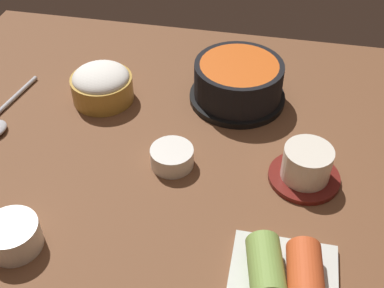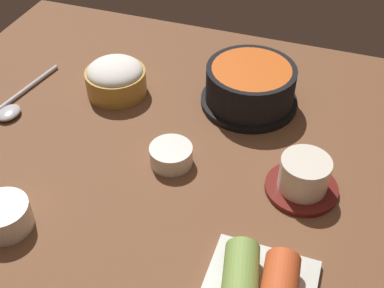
{
  "view_description": "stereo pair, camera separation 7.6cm",
  "coord_description": "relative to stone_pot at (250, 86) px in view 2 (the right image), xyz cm",
  "views": [
    {
      "loc": [
        13.16,
        -57.2,
        55.91
      ],
      "look_at": [
        2.0,
        -2.0,
        5.0
      ],
      "focal_mm": 46.39,
      "sensor_mm": 36.0,
      "label": 1
    },
    {
      "loc": [
        20.47,
        -55.2,
        55.91
      ],
      "look_at": [
        2.0,
        -2.0,
        5.0
      ],
      "focal_mm": 46.39,
      "sensor_mm": 36.0,
      "label": 2
    }
  ],
  "objects": [
    {
      "name": "spoon",
      "position": [
        -38.59,
        -14.52,
        -3.18
      ],
      "size": [
        4.78,
        18.09,
        1.35
      ],
      "color": "#B7B7BC",
      "rests_on": "dining_table"
    },
    {
      "name": "stone_pot",
      "position": [
        0.0,
        0.0,
        0.0
      ],
      "size": [
        17.07,
        17.07,
        7.4
      ],
      "color": "black",
      "rests_on": "dining_table"
    },
    {
      "name": "tea_cup_with_saucer",
      "position": [
        12.48,
        -17.8,
        -1.11
      ],
      "size": [
        10.71,
        10.71,
        5.85
      ],
      "color": "maroon",
      "rests_on": "dining_table"
    },
    {
      "name": "rice_bowl",
      "position": [
        -23.58,
        -4.59,
        -0.61
      ],
      "size": [
        10.88,
        10.88,
        6.4
      ],
      "color": "#B78C38",
      "rests_on": "dining_table"
    },
    {
      "name": "dining_table",
      "position": [
        -6.88,
        -14.69,
        -4.8
      ],
      "size": [
        100.0,
        76.0,
        2.0
      ],
      "primitive_type": "cube",
      "color": "brown",
      "rests_on": "ground"
    },
    {
      "name": "banchan_cup_center",
      "position": [
        -7.62,
        -18.63,
        -2.15
      ],
      "size": [
        6.67,
        6.67,
        3.06
      ],
      "color": "white",
      "rests_on": "dining_table"
    },
    {
      "name": "side_bowl_near",
      "position": [
        -24.35,
        -37.65,
        -1.68
      ],
      "size": [
        7.2,
        7.2,
        3.98
      ],
      "color": "white",
      "rests_on": "dining_table"
    },
    {
      "name": "kimchi_plate",
      "position": [
        10.52,
        -36.76,
        -1.63
      ],
      "size": [
        13.28,
        13.28,
        5.32
      ],
      "color": "silver",
      "rests_on": "dining_table"
    }
  ]
}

